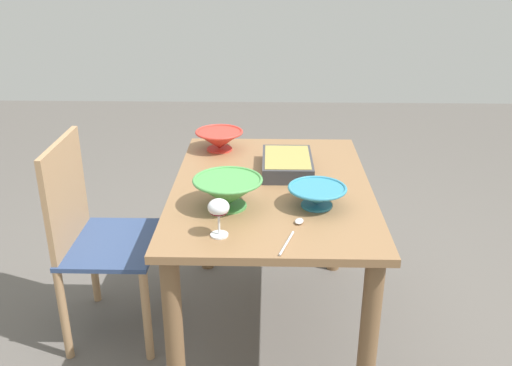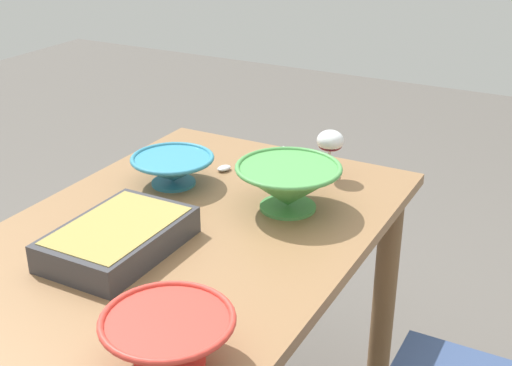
# 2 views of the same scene
# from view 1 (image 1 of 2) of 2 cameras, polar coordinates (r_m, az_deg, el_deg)

# --- Properties ---
(ground_plane) EXTENTS (8.00, 8.00, 0.00)m
(ground_plane) POSITION_cam_1_polar(r_m,az_deg,el_deg) (2.68, 1.44, -14.47)
(ground_plane) COLOR #5B5651
(dining_table) EXTENTS (1.18, 0.81, 0.72)m
(dining_table) POSITION_cam_1_polar(r_m,az_deg,el_deg) (2.36, 1.58, -2.97)
(dining_table) COLOR olive
(dining_table) RESTS_ON ground_plane
(chair) EXTENTS (0.45, 0.38, 0.90)m
(chair) POSITION_cam_1_polar(r_m,az_deg,el_deg) (2.51, -16.30, -4.76)
(chair) COLOR #334772
(chair) RESTS_ON ground_plane
(wine_glass) EXTENTS (0.07, 0.07, 0.14)m
(wine_glass) POSITION_cam_1_polar(r_m,az_deg,el_deg) (1.87, -3.84, -2.74)
(wine_glass) COLOR white
(wine_glass) RESTS_ON dining_table
(casserole_dish) EXTENTS (0.33, 0.22, 0.07)m
(casserole_dish) POSITION_cam_1_polar(r_m,az_deg,el_deg) (2.44, 3.20, 2.05)
(casserole_dish) COLOR #38383D
(casserole_dish) RESTS_ON dining_table
(mixing_bowl) EXTENTS (0.22, 0.22, 0.08)m
(mixing_bowl) POSITION_cam_1_polar(r_m,az_deg,el_deg) (2.11, 6.25, -1.24)
(mixing_bowl) COLOR teal
(mixing_bowl) RESTS_ON dining_table
(small_bowl) EXTENTS (0.26, 0.26, 0.12)m
(small_bowl) POSITION_cam_1_polar(r_m,az_deg,el_deg) (2.09, -2.89, -0.86)
(small_bowl) COLOR #4C994C
(small_bowl) RESTS_ON dining_table
(serving_bowl) EXTENTS (0.23, 0.23, 0.10)m
(serving_bowl) POSITION_cam_1_polar(r_m,az_deg,el_deg) (2.69, -3.77, 4.47)
(serving_bowl) COLOR red
(serving_bowl) RESTS_ON dining_table
(serving_spoon) EXTENTS (0.26, 0.10, 0.01)m
(serving_spoon) POSITION_cam_1_polar(r_m,az_deg,el_deg) (1.95, 3.98, -4.68)
(serving_spoon) COLOR silver
(serving_spoon) RESTS_ON dining_table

